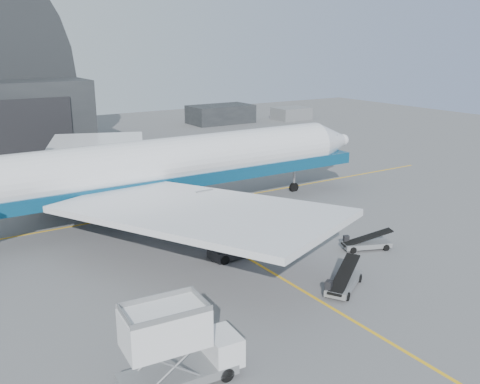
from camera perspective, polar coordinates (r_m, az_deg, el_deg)
ground at (r=42.96m, az=3.64°, el=-8.69°), size 200.00×200.00×0.00m
taxi_lines at (r=52.91m, az=-4.52°, el=-3.88°), size 80.00×42.12×0.02m
distant_bldg_a at (r=121.51m, az=-2.08°, el=7.37°), size 14.00×8.00×4.00m
distant_bldg_b at (r=127.79m, az=5.48°, el=7.72°), size 8.00×6.00×2.80m
airliner at (r=55.41m, az=-9.21°, el=2.58°), size 54.05×52.42×18.97m
catering_truck at (r=29.52m, az=-6.86°, el=-15.95°), size 6.78×2.98×4.55m
pushback_tug at (r=45.78m, az=-0.86°, el=-6.21°), size 3.72×2.29×1.68m
belt_loader_a at (r=40.86m, az=10.98°, el=-9.40°), size 4.83×3.75×1.90m
belt_loader_b at (r=48.78m, az=13.30°, el=-5.36°), size 4.56×2.89×1.72m
traffic_cone at (r=46.56m, az=1.64°, el=-6.32°), size 0.38×0.38×0.54m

